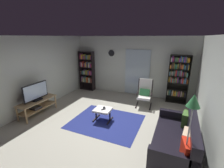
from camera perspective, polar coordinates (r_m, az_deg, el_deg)
name	(u,v)px	position (r m, az deg, el deg)	size (l,w,h in m)	color
ground_plane	(103,123)	(4.95, -3.45, -14.25)	(7.02, 7.02, 0.00)	#A9A595
wall_back	(131,66)	(7.05, 7.16, 6.51)	(5.60, 0.06, 2.60)	silver
wall_left	(33,74)	(6.11, -26.92, 3.20)	(0.06, 6.00, 2.60)	silver
wall_right	(212,97)	(4.03, 32.94, -4.09)	(0.06, 6.00, 2.60)	silver
glass_door_panel	(137,72)	(6.96, 9.19, 4.19)	(1.10, 0.01, 2.00)	silver
area_rug	(106,121)	(5.04, -2.14, -13.55)	(2.13, 1.77, 0.01)	navy
tv_stand	(37,105)	(5.90, -25.74, -6.97)	(0.49, 1.35, 0.51)	tan
television	(36,92)	(5.75, -26.19, -2.77)	(0.20, 0.94, 0.59)	black
bookshelf_near_tv	(87,70)	(7.78, -9.16, 5.13)	(0.73, 0.30, 1.90)	black
bookshelf_near_sofa	(178,77)	(6.61, 23.20, 2.40)	(0.77, 0.30, 1.91)	black
leather_sofa	(177,140)	(4.05, 22.79, -18.35)	(0.88, 1.86, 0.84)	black
lounge_armchair	(145,92)	(6.08, 11.92, -2.90)	(0.62, 0.70, 1.02)	black
ottoman	(103,111)	(4.98, -3.41, -9.81)	(0.54, 0.51, 0.39)	white
tv_remote	(103,109)	(4.90, -3.15, -9.26)	(0.04, 0.14, 0.02)	black
cell_phone	(104,108)	(5.01, -2.91, -8.70)	(0.07, 0.14, 0.01)	black
floor_lamp_by_sofa	(192,111)	(2.89, 27.38, -8.66)	(0.22, 0.22, 1.69)	#A5A5AD
wall_clock	(111,53)	(7.23, -0.21, 11.30)	(0.29, 0.03, 0.29)	silver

